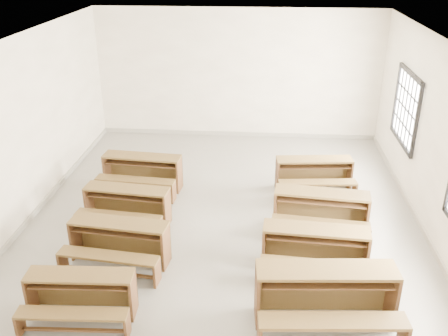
# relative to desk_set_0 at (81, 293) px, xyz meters

# --- Properties ---
(room) EXTENTS (8.50, 8.50, 3.20)m
(room) POSITION_rel_desk_set_0_xyz_m (1.77, 2.74, 1.77)
(room) COLOR gray
(room) RESTS_ON ground
(desk_set_0) EXTENTS (1.45, 0.80, 0.64)m
(desk_set_0) POSITION_rel_desk_set_0_xyz_m (0.00, 0.00, 0.00)
(desk_set_0) COLOR brown
(desk_set_0) RESTS_ON ground
(desk_set_1) EXTENTS (1.61, 0.96, 0.69)m
(desk_set_1) POSITION_rel_desk_set_0_xyz_m (0.17, 1.25, 0.03)
(desk_set_1) COLOR brown
(desk_set_1) RESTS_ON ground
(desk_set_2) EXTENTS (1.57, 0.93, 0.67)m
(desk_set_2) POSITION_rel_desk_set_0_xyz_m (-0.02, 2.43, 0.02)
(desk_set_2) COLOR brown
(desk_set_2) RESTS_ON ground
(desk_set_3) EXTENTS (1.63, 0.95, 0.70)m
(desk_set_3) POSITION_rel_desk_set_0_xyz_m (-0.06, 3.80, 0.04)
(desk_set_3) COLOR brown
(desk_set_3) RESTS_ON ground
(desk_set_4) EXTENTS (1.87, 1.07, 0.81)m
(desk_set_4) POSITION_rel_desk_set_0_xyz_m (3.22, 0.12, 0.10)
(desk_set_4) COLOR brown
(desk_set_4) RESTS_ON ground
(desk_set_5) EXTENTS (1.63, 0.92, 0.71)m
(desk_set_5) POSITION_rel_desk_set_0_xyz_m (3.18, 1.27, 0.04)
(desk_set_5) COLOR brown
(desk_set_5) RESTS_ON ground
(desk_set_6) EXTENTS (1.68, 0.99, 0.72)m
(desk_set_6) POSITION_rel_desk_set_0_xyz_m (3.37, 2.45, 0.05)
(desk_set_6) COLOR brown
(desk_set_6) RESTS_ON ground
(desk_set_7) EXTENTS (1.57, 0.93, 0.68)m
(desk_set_7) POSITION_rel_desk_set_0_xyz_m (3.39, 3.99, 0.02)
(desk_set_7) COLOR brown
(desk_set_7) RESTS_ON ground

